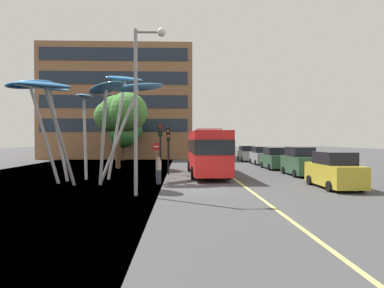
% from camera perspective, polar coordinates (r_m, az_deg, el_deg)
% --- Properties ---
extents(ground, '(120.00, 240.00, 0.10)m').
position_cam_1_polar(ground, '(19.31, -0.56, -7.84)').
color(ground, '#424244').
extents(red_bus, '(2.97, 10.84, 3.69)m').
position_cam_1_polar(red_bus, '(26.75, 2.57, -1.00)').
color(red_bus, red).
rests_on(red_bus, ground).
extents(leaf_sculpture, '(9.93, 10.83, 7.89)m').
position_cam_1_polar(leaf_sculpture, '(23.24, -18.05, 8.17)').
color(leaf_sculpture, '#9EA0A5').
rests_on(leaf_sculpture, ground).
extents(traffic_light_kerb_near, '(0.28, 0.42, 3.86)m').
position_cam_1_polar(traffic_light_kerb_near, '(22.62, -5.43, 0.63)').
color(traffic_light_kerb_near, black).
rests_on(traffic_light_kerb_near, ground).
extents(traffic_light_kerb_far, '(0.28, 0.42, 3.52)m').
position_cam_1_polar(traffic_light_kerb_far, '(27.13, -4.04, 0.15)').
color(traffic_light_kerb_far, black).
rests_on(traffic_light_kerb_far, ground).
extents(traffic_light_island_mid, '(0.28, 0.42, 3.98)m').
position_cam_1_polar(traffic_light_island_mid, '(30.04, -4.11, 0.82)').
color(traffic_light_island_mid, black).
rests_on(traffic_light_island_mid, ground).
extents(car_parked_near, '(2.01, 4.52, 2.13)m').
position_cam_1_polar(car_parked_near, '(21.30, 23.04, -4.25)').
color(car_parked_near, gold).
rests_on(car_parked_near, ground).
extents(car_parked_mid, '(1.94, 4.44, 2.25)m').
position_cam_1_polar(car_parked_mid, '(27.75, 17.88, -2.96)').
color(car_parked_mid, '#2D5138').
rests_on(car_parked_mid, ground).
extents(car_parked_far, '(2.08, 4.44, 2.09)m').
position_cam_1_polar(car_parked_far, '(33.32, 13.97, -2.46)').
color(car_parked_far, '#2D5138').
rests_on(car_parked_far, ground).
extents(car_side_street, '(2.01, 4.16, 2.03)m').
position_cam_1_polar(car_side_street, '(39.09, 11.67, -2.02)').
color(car_side_street, gray).
rests_on(car_side_street, ground).
extents(car_far_side, '(2.02, 4.47, 2.02)m').
position_cam_1_polar(car_far_side, '(44.70, 9.35, -1.67)').
color(car_far_side, gray).
rests_on(car_far_side, ground).
extents(street_lamp, '(1.62, 0.44, 8.46)m').
position_cam_1_polar(street_lamp, '(17.19, -8.47, 9.03)').
color(street_lamp, gray).
rests_on(street_lamp, ground).
extents(tree_pavement_near, '(5.36, 4.70, 7.43)m').
position_cam_1_polar(tree_pavement_near, '(33.65, -11.81, 5.20)').
color(tree_pavement_near, brown).
rests_on(tree_pavement_near, ground).
extents(tree_pavement_far, '(4.43, 4.63, 7.68)m').
position_cam_1_polar(tree_pavement_far, '(46.54, -11.38, 2.80)').
color(tree_pavement_far, brown).
rests_on(tree_pavement_far, ground).
extents(pedestrian, '(0.34, 0.34, 1.72)m').
position_cam_1_polar(pedestrian, '(21.45, -5.70, -4.52)').
color(pedestrian, '#2D3342').
rests_on(pedestrian, ground).
extents(no_entry_sign, '(0.60, 0.12, 2.61)m').
position_cam_1_polar(no_entry_sign, '(25.36, -6.08, -1.74)').
color(no_entry_sign, gray).
rests_on(no_entry_sign, ground).
extents(backdrop_building, '(22.38, 14.89, 16.87)m').
position_cam_1_polar(backdrop_building, '(56.53, -11.69, 6.42)').
color(backdrop_building, '#8E6042').
rests_on(backdrop_building, ground).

